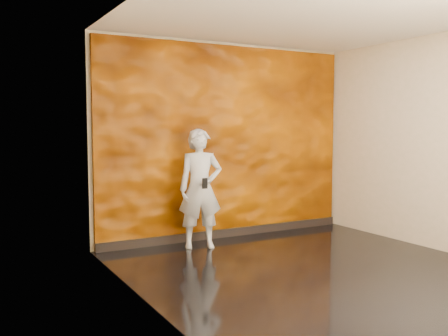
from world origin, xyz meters
TOP-DOWN VIEW (x-y plane):
  - room at (0.00, 0.00)m, footprint 4.02×4.02m
  - feature_wall at (0.00, 1.96)m, footprint 3.90×0.06m
  - baseboard at (0.00, 1.92)m, footprint 3.90×0.04m
  - man at (-0.65, 1.53)m, footprint 0.66×0.52m
  - phone at (-0.71, 1.29)m, footprint 0.07×0.02m

SIDE VIEW (x-z plane):
  - baseboard at x=0.00m, z-range 0.00..0.12m
  - man at x=-0.65m, z-range 0.00..1.57m
  - phone at x=-0.71m, z-range 0.82..0.95m
  - feature_wall at x=0.00m, z-range 0.00..2.75m
  - room at x=0.00m, z-range -0.01..2.81m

